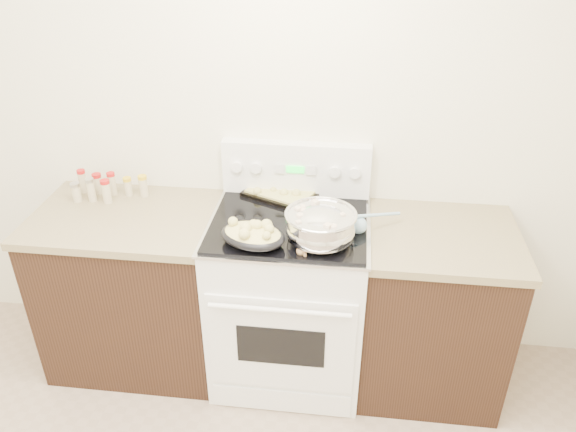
# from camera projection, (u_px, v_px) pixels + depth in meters

# --- Properties ---
(room_shell) EXTENTS (4.10, 3.60, 2.75)m
(room_shell) POSITION_uv_depth(u_px,v_px,m) (35.00, 241.00, 1.13)
(room_shell) COLOR white
(room_shell) RESTS_ON ground
(counter_left) EXTENTS (0.93, 0.67, 0.92)m
(counter_left) POSITION_uv_depth(u_px,v_px,m) (137.00, 287.00, 3.03)
(counter_left) COLOR black
(counter_left) RESTS_ON ground
(counter_right) EXTENTS (0.73, 0.67, 0.92)m
(counter_right) POSITION_uv_depth(u_px,v_px,m) (431.00, 310.00, 2.87)
(counter_right) COLOR black
(counter_right) RESTS_ON ground
(kitchen_range) EXTENTS (0.78, 0.73, 1.22)m
(kitchen_range) POSITION_uv_depth(u_px,v_px,m) (289.00, 295.00, 2.93)
(kitchen_range) COLOR white
(kitchen_range) RESTS_ON ground
(mixing_bowl) EXTENTS (0.38, 0.38, 0.19)m
(mixing_bowl) POSITION_uv_depth(u_px,v_px,m) (320.00, 227.00, 2.50)
(mixing_bowl) COLOR silver
(mixing_bowl) RESTS_ON kitchen_range
(roasting_pan) EXTENTS (0.35, 0.29, 0.11)m
(roasting_pan) POSITION_uv_depth(u_px,v_px,m) (253.00, 234.00, 2.50)
(roasting_pan) COLOR black
(roasting_pan) RESTS_ON kitchen_range
(baking_sheet) EXTENTS (0.43, 0.38, 0.06)m
(baking_sheet) POSITION_uv_depth(u_px,v_px,m) (282.00, 191.00, 2.92)
(baking_sheet) COLOR black
(baking_sheet) RESTS_ON kitchen_range
(wooden_spoon) EXTENTS (0.05, 0.28, 0.04)m
(wooden_spoon) POSITION_uv_depth(u_px,v_px,m) (303.00, 246.00, 2.49)
(wooden_spoon) COLOR #A87B4D
(wooden_spoon) RESTS_ON kitchen_range
(blue_ladle) EXTENTS (0.24, 0.19, 0.10)m
(blue_ladle) POSITION_uv_depth(u_px,v_px,m) (361.00, 224.00, 2.61)
(blue_ladle) COLOR #8AB4CF
(blue_ladle) RESTS_ON kitchen_range
(spice_jars) EXTENTS (0.38, 0.15, 0.13)m
(spice_jars) POSITION_uv_depth(u_px,v_px,m) (104.00, 187.00, 2.93)
(spice_jars) COLOR #BFB28C
(spice_jars) RESTS_ON counter_left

